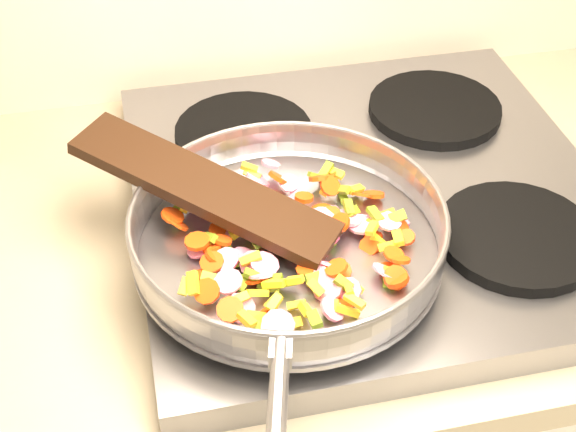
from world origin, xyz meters
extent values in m
cube|color=#939399|center=(-0.70, 1.67, 0.92)|extent=(0.60, 0.60, 0.04)
cylinder|color=black|center=(-0.84, 1.52, 0.95)|extent=(0.19, 0.19, 0.02)
cylinder|color=black|center=(-0.56, 1.52, 0.95)|extent=(0.19, 0.19, 0.02)
cylinder|color=black|center=(-0.84, 1.81, 0.95)|extent=(0.19, 0.19, 0.02)
cylinder|color=black|center=(-0.56, 1.81, 0.95)|extent=(0.19, 0.19, 0.02)
cylinder|color=#9E9EA5|center=(-0.83, 1.55, 0.96)|extent=(0.35, 0.35, 0.01)
torus|color=#9E9EA5|center=(-0.83, 1.55, 0.99)|extent=(0.40, 0.40, 0.05)
torus|color=#9E9EA5|center=(-0.83, 1.55, 1.01)|extent=(0.36, 0.36, 0.01)
cylinder|color=#9E9EA5|center=(-0.90, 1.29, 1.00)|extent=(0.06, 0.19, 0.02)
cube|color=#9E9EA5|center=(-0.88, 1.37, 1.00)|extent=(0.03, 0.03, 0.02)
cylinder|color=#FE440E|center=(-0.73, 1.49, 0.97)|extent=(0.03, 0.03, 0.02)
cube|color=yellow|center=(-0.80, 1.43, 0.97)|extent=(0.03, 0.02, 0.02)
cube|color=yellow|center=(-0.79, 1.45, 0.99)|extent=(0.01, 0.02, 0.01)
cylinder|color=#FE440E|center=(-0.79, 1.48, 0.98)|extent=(0.04, 0.04, 0.02)
cube|color=yellow|center=(-0.92, 1.55, 0.97)|extent=(0.02, 0.02, 0.02)
cube|color=olive|center=(-0.88, 1.50, 0.98)|extent=(0.02, 0.02, 0.01)
cylinder|color=#FE440E|center=(-0.70, 1.53, 0.97)|extent=(0.03, 0.02, 0.01)
cylinder|color=#FE440E|center=(-0.84, 1.63, 0.98)|extent=(0.03, 0.03, 0.01)
cube|color=yellow|center=(-0.78, 1.46, 0.97)|extent=(0.02, 0.02, 0.01)
cube|color=yellow|center=(-0.89, 1.44, 0.97)|extent=(0.02, 0.02, 0.02)
cube|color=yellow|center=(-0.80, 1.58, 0.97)|extent=(0.02, 0.03, 0.01)
cylinder|color=#DB155D|center=(-0.87, 1.50, 0.98)|extent=(0.04, 0.04, 0.02)
cylinder|color=#FE440E|center=(-0.92, 1.53, 0.98)|extent=(0.03, 0.03, 0.01)
cylinder|color=#FE440E|center=(-0.74, 1.53, 0.96)|extent=(0.03, 0.03, 0.02)
cube|color=olive|center=(-0.76, 1.58, 0.99)|extent=(0.01, 0.02, 0.01)
cube|color=olive|center=(-0.78, 1.57, 0.97)|extent=(0.03, 0.02, 0.01)
cube|color=olive|center=(-0.70, 1.55, 0.99)|extent=(0.02, 0.02, 0.02)
cube|color=yellow|center=(-0.75, 1.66, 0.97)|extent=(0.02, 0.02, 0.01)
cylinder|color=#FE440E|center=(-0.92, 1.45, 0.98)|extent=(0.03, 0.03, 0.02)
cube|color=olive|center=(-0.86, 1.49, 0.97)|extent=(0.02, 0.02, 0.01)
cube|color=yellow|center=(-0.79, 1.43, 0.99)|extent=(0.02, 0.02, 0.01)
cube|color=yellow|center=(-0.74, 1.62, 0.97)|extent=(0.02, 0.01, 0.01)
cylinder|color=#DB155D|center=(-0.81, 1.49, 0.97)|extent=(0.03, 0.03, 0.02)
cylinder|color=#FE440E|center=(-0.87, 1.45, 0.97)|extent=(0.03, 0.03, 0.02)
cylinder|color=#FE440E|center=(-0.73, 1.54, 0.97)|extent=(0.03, 0.03, 0.01)
cylinder|color=#DB155D|center=(-0.79, 1.46, 0.97)|extent=(0.03, 0.03, 0.03)
cube|color=olive|center=(-0.81, 1.44, 0.97)|extent=(0.02, 0.02, 0.01)
cube|color=yellow|center=(-0.86, 1.43, 0.97)|extent=(0.02, 0.02, 0.01)
cube|color=olive|center=(-0.78, 1.65, 0.98)|extent=(0.02, 0.01, 0.02)
cylinder|color=#DB155D|center=(-0.81, 1.55, 0.98)|extent=(0.03, 0.03, 0.02)
cylinder|color=#DB155D|center=(-0.74, 1.56, 0.97)|extent=(0.05, 0.05, 0.01)
cylinder|color=#FE440E|center=(-0.80, 1.54, 0.97)|extent=(0.04, 0.04, 0.02)
cube|color=olive|center=(-0.73, 1.56, 0.99)|extent=(0.02, 0.03, 0.01)
cube|color=yellow|center=(-0.85, 1.57, 0.98)|extent=(0.03, 0.02, 0.01)
cube|color=yellow|center=(-0.85, 1.68, 0.97)|extent=(0.02, 0.02, 0.02)
cube|color=yellow|center=(-0.77, 1.63, 0.98)|extent=(0.02, 0.02, 0.02)
cube|color=yellow|center=(-0.89, 1.57, 0.98)|extent=(0.02, 0.01, 0.02)
cube|color=olive|center=(-0.90, 1.50, 0.97)|extent=(0.02, 0.02, 0.01)
cylinder|color=#FE440E|center=(-0.77, 1.56, 0.98)|extent=(0.03, 0.03, 0.02)
cylinder|color=#FE440E|center=(-0.71, 1.61, 0.97)|extent=(0.03, 0.03, 0.02)
cylinder|color=#FE440E|center=(-0.96, 1.61, 0.98)|extent=(0.03, 0.03, 0.02)
cube|color=yellow|center=(-0.74, 1.53, 0.99)|extent=(0.02, 0.02, 0.01)
cylinder|color=#DB155D|center=(-0.81, 1.47, 0.97)|extent=(0.03, 0.04, 0.03)
cylinder|color=#DB155D|center=(-0.79, 1.56, 0.96)|extent=(0.04, 0.04, 0.02)
cube|color=yellow|center=(-0.71, 1.52, 0.98)|extent=(0.01, 0.02, 0.01)
cylinder|color=#DB155D|center=(-0.91, 1.63, 0.97)|extent=(0.03, 0.04, 0.03)
cylinder|color=#DB155D|center=(-0.74, 1.48, 0.97)|extent=(0.04, 0.04, 0.02)
cylinder|color=#FE440E|center=(-0.91, 1.59, 0.97)|extent=(0.02, 0.02, 0.01)
cylinder|color=#DB155D|center=(-0.70, 1.56, 0.97)|extent=(0.04, 0.05, 0.02)
cylinder|color=#FE440E|center=(-0.94, 1.52, 0.97)|extent=(0.03, 0.03, 0.02)
cylinder|color=#DB155D|center=(-0.79, 1.57, 0.98)|extent=(0.04, 0.04, 0.01)
cube|color=olive|center=(-0.74, 1.47, 0.97)|extent=(0.02, 0.02, 0.01)
cylinder|color=#DB155D|center=(-0.84, 1.68, 0.97)|extent=(0.04, 0.05, 0.02)
cube|color=yellow|center=(-0.80, 1.59, 0.97)|extent=(0.02, 0.02, 0.02)
cylinder|color=#DB155D|center=(-0.76, 1.57, 0.98)|extent=(0.05, 0.05, 0.01)
cube|color=olive|center=(-0.78, 1.54, 0.97)|extent=(0.02, 0.02, 0.01)
cylinder|color=#DB155D|center=(-0.92, 1.63, 0.98)|extent=(0.05, 0.04, 0.03)
cylinder|color=#FE440E|center=(-0.72, 1.49, 0.98)|extent=(0.03, 0.03, 0.02)
cylinder|color=#FE440E|center=(-0.80, 1.61, 0.98)|extent=(0.03, 0.03, 0.01)
cylinder|color=#FE440E|center=(-0.82, 1.50, 0.97)|extent=(0.03, 0.03, 0.01)
cylinder|color=#DB155D|center=(-0.91, 1.49, 0.98)|extent=(0.04, 0.04, 0.01)
cube|color=yellow|center=(-0.82, 1.52, 0.98)|extent=(0.02, 0.01, 0.02)
cube|color=olive|center=(-0.89, 1.45, 0.97)|extent=(0.02, 0.01, 0.02)
cube|color=olive|center=(-0.74, 1.47, 0.97)|extent=(0.02, 0.02, 0.01)
cylinder|color=#DB155D|center=(-0.80, 1.50, 0.98)|extent=(0.03, 0.02, 0.03)
cube|color=yellow|center=(-0.73, 1.53, 0.97)|extent=(0.02, 0.02, 0.02)
cube|color=yellow|center=(-0.73, 1.51, 0.98)|extent=(0.02, 0.01, 0.02)
cylinder|color=#FE440E|center=(-0.95, 1.60, 0.98)|extent=(0.02, 0.03, 0.03)
cube|color=yellow|center=(-0.88, 1.47, 0.98)|extent=(0.02, 0.01, 0.02)
cylinder|color=#FE440E|center=(-0.82, 1.66, 0.98)|extent=(0.03, 0.03, 0.03)
cylinder|color=#FE440E|center=(-0.78, 1.57, 0.98)|extent=(0.03, 0.03, 0.02)
cylinder|color=#FE440E|center=(-0.73, 1.50, 0.98)|extent=(0.03, 0.03, 0.01)
cube|color=olive|center=(-0.89, 1.53, 0.97)|extent=(0.02, 0.02, 0.01)
cube|color=olive|center=(-0.87, 1.43, 0.97)|extent=(0.02, 0.02, 0.02)
cylinder|color=#FE440E|center=(-0.79, 1.45, 0.97)|extent=(0.03, 0.03, 0.01)
cylinder|color=#DB155D|center=(-0.82, 1.54, 0.97)|extent=(0.03, 0.03, 0.01)
cylinder|color=#DB155D|center=(-0.91, 1.53, 0.98)|extent=(0.04, 0.04, 0.02)
cube|color=yellow|center=(-0.83, 1.60, 0.97)|extent=(0.03, 0.02, 0.02)
cylinder|color=#DB155D|center=(-0.93, 1.56, 0.97)|extent=(0.03, 0.03, 0.01)
cylinder|color=#FE440E|center=(-0.70, 1.54, 0.98)|extent=(0.02, 0.03, 0.02)
cylinder|color=#FE440E|center=(-0.91, 1.56, 0.98)|extent=(0.03, 0.03, 0.01)
cube|color=yellow|center=(-0.84, 1.44, 0.98)|extent=(0.01, 0.02, 0.01)
cube|color=yellow|center=(-0.95, 1.49, 0.99)|extent=(0.01, 0.03, 0.02)
cylinder|color=#FE440E|center=(-0.79, 1.49, 0.97)|extent=(0.04, 0.03, 0.02)
cylinder|color=#DB155D|center=(-0.78, 1.60, 0.97)|extent=(0.05, 0.05, 0.03)
cube|color=olive|center=(-0.76, 1.66, 0.98)|extent=(0.02, 0.02, 0.02)
cylinder|color=#FE440E|center=(-0.76, 1.66, 0.97)|extent=(0.03, 0.03, 0.02)
cube|color=olive|center=(-0.79, 1.46, 0.98)|extent=(0.02, 0.02, 0.01)
cube|color=olive|center=(-0.86, 1.61, 0.98)|extent=(0.02, 0.02, 0.01)
cylinder|color=#DB155D|center=(-0.88, 1.61, 0.98)|extent=(0.04, 0.04, 0.01)
cube|color=olive|center=(-0.75, 1.62, 0.98)|extent=(0.02, 0.03, 0.02)
cylinder|color=#DB155D|center=(-0.85, 1.57, 0.97)|extent=(0.04, 0.04, 0.01)
cylinder|color=#FE440E|center=(-0.81, 1.52, 0.97)|extent=(0.02, 0.02, 0.02)
cube|color=olive|center=(-0.83, 1.42, 0.98)|extent=(0.01, 0.02, 0.01)
cylinder|color=#DB155D|center=(-0.88, 1.52, 0.98)|extent=(0.04, 0.04, 0.02)
cube|color=olive|center=(-0.87, 1.58, 0.99)|extent=(0.02, 0.02, 0.01)
cube|color=olive|center=(-0.90, 1.49, 0.97)|extent=(0.02, 0.02, 0.01)
cube|color=yellow|center=(-0.85, 1.60, 0.98)|extent=(0.02, 0.02, 0.01)
cube|color=yellow|center=(-0.84, 1.47, 0.99)|extent=(0.02, 0.02, 0.02)
cylinder|color=#FE440E|center=(-0.86, 1.63, 0.98)|extent=(0.03, 0.03, 0.01)
cube|color=yellow|center=(-0.94, 1.62, 0.98)|extent=(0.02, 0.02, 0.01)
cube|color=yellow|center=(-0.87, 1.46, 0.98)|extent=(0.02, 0.02, 0.02)
cube|color=olive|center=(-0.92, 1.56, 0.98)|extent=(0.02, 0.02, 0.02)
cylinder|color=#DB155D|center=(-0.87, 1.42, 0.98)|extent=(0.05, 0.04, 0.03)
cube|color=yellow|center=(-0.85, 1.69, 0.98)|extent=(0.02, 0.02, 0.01)
cube|color=yellow|center=(-0.90, 1.43, 0.98)|extent=(0.02, 0.02, 0.01)
cylinder|color=#DB155D|center=(-0.72, 1.55, 0.98)|extent=(0.04, 0.04, 0.01)
cube|color=yellow|center=(-0.91, 1.47, 0.98)|extent=(0.03, 0.02, 0.01)
cube|color=yellow|center=(-0.73, 1.62, 0.98)|extent=(0.03, 0.02, 0.02)
cube|color=yellow|center=(-0.73, 1.56, 0.97)|extent=(0.02, 0.02, 0.02)
cube|color=yellow|center=(-0.84, 1.57, 0.97)|extent=(0.02, 0.02, 0.02)
cube|color=olive|center=(-0.91, 1.55, 0.97)|extent=(0.02, 0.02, 0.02)
cylinder|color=#FE440E|center=(-0.77, 1.64, 0.99)|extent=(0.03, 0.03, 0.02)
cylinder|color=#FE440E|center=(-0.73, 1.47, 0.97)|extent=(0.04, 0.04, 0.02)
cylinder|color=#DB155D|center=(-0.84, 1.59, 0.98)|extent=(0.03, 0.03, 0.02)
cube|color=olive|center=(-0.87, 1.50, 0.97)|extent=(0.02, 0.02, 0.01)
cube|color=yellow|center=(-0.82, 1.47, 0.98)|extent=(0.02, 0.02, 0.02)
cube|color=olive|center=(-0.86, 1.55, 0.98)|extent=(0.02, 0.02, 0.02)
cylinder|color=#FE440E|center=(-0.92, 1.54, 0.98)|extent=(0.03, 0.04, 0.02)
cube|color=yellow|center=(-0.96, 1.50, 0.98)|extent=(0.02, 0.02, 0.02)
cube|color=yellow|center=(-0.86, 1.48, 0.98)|extent=(0.03, 0.02, 0.02)
cylinder|color=#FE440E|center=(-0.88, 1.62, 0.96)|extent=(0.04, 0.04, 0.01)
cylinder|color=#FE440E|center=(-0.76, 1.62, 0.98)|extent=(0.03, 0.03, 0.03)
cube|color=yellow|center=(-0.87, 1.45, 0.99)|extent=(0.02, 0.02, 0.01)
cylinder|color=#FE440E|center=(-0.84, 1.62, 0.98)|extent=(0.03, 0.03, 0.02)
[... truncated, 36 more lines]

